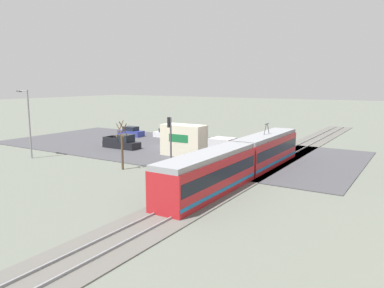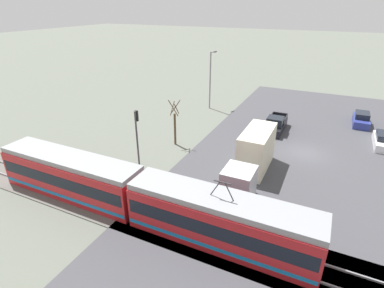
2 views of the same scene
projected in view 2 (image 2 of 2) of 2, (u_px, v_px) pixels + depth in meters
ground_plane at (305, 153)px, 31.18m from camera, size 320.00×320.00×0.00m
road_surface at (305, 153)px, 31.16m from camera, size 21.97×50.19×0.08m
rail_bed at (274, 258)px, 18.32m from camera, size 75.72×4.40×0.22m
light_rail_tram at (138, 195)px, 21.46m from camera, size 25.04×2.83×4.51m
box_truck at (252, 157)px, 26.55m from camera, size 2.37×9.38×3.80m
pickup_truck at (276, 125)px, 36.24m from camera, size 1.95×5.35×1.92m
sedan_car_0 at (361, 120)px, 38.10m from camera, size 1.86×4.46×1.61m
sedan_car_1 at (383, 141)px, 32.39m from camera, size 1.79×4.62×1.47m
traffic_light_pole at (137, 133)px, 26.60m from camera, size 0.28×0.47×5.79m
street_tree at (175, 125)px, 32.24m from camera, size 1.20×1.00×5.09m
street_lamp_near_crossing at (211, 76)px, 42.74m from camera, size 0.36×1.95×8.10m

